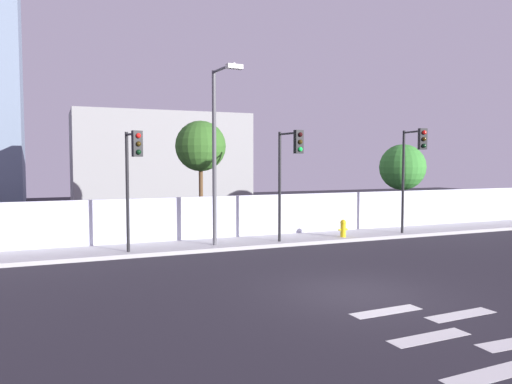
{
  "coord_description": "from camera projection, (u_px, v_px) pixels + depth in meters",
  "views": [
    {
      "loc": [
        -7.3,
        -10.65,
        3.46
      ],
      "look_at": [
        -0.21,
        6.5,
        2.29
      ],
      "focal_mm": 34.41,
      "sensor_mm": 36.0,
      "label": 1
    }
  ],
  "objects": [
    {
      "name": "crosswalk_marking",
      "position": [
        469.0,
        341.0,
        9.44
      ],
      "size": [
        3.78,
        4.77,
        0.01
      ],
      "color": "silver",
      "rests_on": "ground"
    },
    {
      "name": "low_building_distant",
      "position": [
        160.0,
        163.0,
        34.11
      ],
      "size": [
        11.6,
        6.0,
        6.72
      ],
      "primitive_type": "cube",
      "color": "gray",
      "rests_on": "ground"
    },
    {
      "name": "street_lamp_curbside",
      "position": [
        217.0,
        142.0,
        18.91
      ],
      "size": [
        0.62,
        2.05,
        6.81
      ],
      "color": "#4C4C51",
      "rests_on": "sidewalk"
    },
    {
      "name": "roadside_tree_midleft",
      "position": [
        402.0,
        167.0,
        26.66
      ],
      "size": [
        2.5,
        2.5,
        4.38
      ],
      "color": "brown",
      "rests_on": "ground"
    },
    {
      "name": "traffic_light_center",
      "position": [
        133.0,
        165.0,
        17.28
      ],
      "size": [
        0.47,
        1.21,
        4.36
      ],
      "color": "black",
      "rests_on": "sidewalk"
    },
    {
      "name": "perimeter_wall",
      "position": [
        234.0,
        216.0,
        21.51
      ],
      "size": [
        36.0,
        0.18,
        1.8
      ],
      "primitive_type": "cube",
      "color": "silver",
      "rests_on": "sidewalk"
    },
    {
      "name": "ground_plane",
      "position": [
        358.0,
        293.0,
        12.82
      ],
      "size": [
        80.0,
        80.0,
        0.0
      ],
      "primitive_type": "plane",
      "color": "#26232B"
    },
    {
      "name": "sidewalk",
      "position": [
        245.0,
        243.0,
        20.38
      ],
      "size": [
        36.0,
        2.4,
        0.15
      ],
      "primitive_type": "cube",
      "color": "#ADADAD",
      "rests_on": "ground"
    },
    {
      "name": "roadside_tree_leftmost",
      "position": [
        201.0,
        147.0,
        22.26
      ],
      "size": [
        2.3,
        2.3,
        5.3
      ],
      "color": "brown",
      "rests_on": "ground"
    },
    {
      "name": "fire_hydrant",
      "position": [
        343.0,
        228.0,
        21.37
      ],
      "size": [
        0.44,
        0.26,
        0.78
      ],
      "color": "gold",
      "rests_on": "sidewalk"
    },
    {
      "name": "traffic_light_right",
      "position": [
        413.0,
        158.0,
        21.62
      ],
      "size": [
        0.51,
        1.79,
        4.71
      ],
      "color": "black",
      "rests_on": "sidewalk"
    },
    {
      "name": "traffic_light_left",
      "position": [
        290.0,
        161.0,
        19.38
      ],
      "size": [
        0.39,
        1.64,
        4.5
      ],
      "color": "black",
      "rests_on": "sidewalk"
    }
  ]
}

